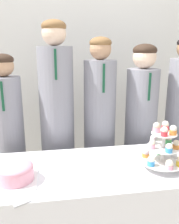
# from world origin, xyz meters

# --- Properties ---
(wall_back) EXTENTS (9.00, 0.06, 2.70)m
(wall_back) POSITION_xyz_m (0.00, 1.61, 1.35)
(wall_back) COLOR silver
(wall_back) RESTS_ON ground_plane
(table) EXTENTS (1.53, 0.62, 0.72)m
(table) POSITION_xyz_m (0.00, 0.31, 0.36)
(table) COLOR white
(table) RESTS_ON ground_plane
(round_cake) EXTENTS (0.24, 0.24, 0.12)m
(round_cake) POSITION_xyz_m (-0.58, 0.22, 0.78)
(round_cake) COLOR white
(round_cake) RESTS_ON table
(cake_knife) EXTENTS (0.27, 0.14, 0.01)m
(cake_knife) POSITION_xyz_m (-0.47, 0.02, 0.72)
(cake_knife) COLOR silver
(cake_knife) RESTS_ON table
(cupcake_stand) EXTENTS (0.27, 0.27, 0.30)m
(cupcake_stand) POSITION_xyz_m (0.32, 0.23, 0.86)
(cupcake_stand) COLOR silver
(cupcake_stand) RESTS_ON table
(student_0) EXTENTS (0.24, 0.25, 1.42)m
(student_0) POSITION_xyz_m (-0.71, 0.86, 0.68)
(student_0) COLOR gray
(student_0) RESTS_ON ground_plane
(student_1) EXTENTS (0.28, 0.28, 1.67)m
(student_1) POSITION_xyz_m (-0.32, 0.86, 0.80)
(student_1) COLOR gray
(student_1) RESTS_ON ground_plane
(student_2) EXTENTS (0.27, 0.27, 1.54)m
(student_2) POSITION_xyz_m (0.04, 0.86, 0.74)
(student_2) COLOR gray
(student_2) RESTS_ON ground_plane
(student_3) EXTENTS (0.28, 0.28, 1.49)m
(student_3) POSITION_xyz_m (0.41, 0.86, 0.72)
(student_3) COLOR gray
(student_3) RESTS_ON ground_plane
(student_4) EXTENTS (0.26, 0.27, 1.55)m
(student_4) POSITION_xyz_m (0.78, 0.86, 0.74)
(student_4) COLOR gray
(student_4) RESTS_ON ground_plane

